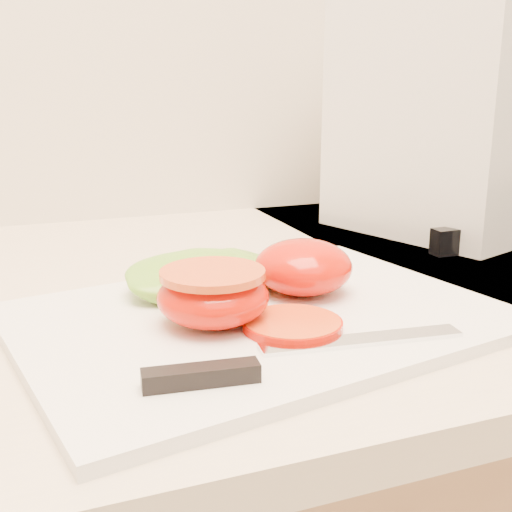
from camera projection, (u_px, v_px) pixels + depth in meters
name	position (u px, v px, depth m)	size (l,w,h in m)	color
cutting_board	(260.00, 318.00, 0.52)	(0.38, 0.27, 0.01)	white
tomato_half_dome	(303.00, 267.00, 0.56)	(0.09, 0.09, 0.05)	red
tomato_half_cut	(213.00, 295.00, 0.49)	(0.09, 0.09, 0.04)	red
tomato_slice_0	(292.00, 324.00, 0.49)	(0.07, 0.07, 0.01)	orange
lettuce_leaf_0	(199.00, 275.00, 0.58)	(0.14, 0.09, 0.03)	#8AC133
lettuce_leaf_1	(242.00, 268.00, 0.60)	(0.10, 0.08, 0.02)	#8AC133
knife	(270.00, 360.00, 0.42)	(0.24, 0.05, 0.01)	silver
appliance	(447.00, 114.00, 0.82)	(0.20, 0.25, 0.30)	silver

